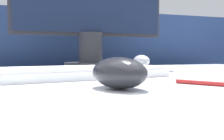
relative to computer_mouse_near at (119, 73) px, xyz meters
The scene contains 5 objects.
partition_panel 0.87m from the computer_mouse_near, 86.06° to the left, with size 5.00×0.03×1.02m.
computer_mouse_near is the anchor object (origin of this frame).
keyboard 0.19m from the computer_mouse_near, 96.39° to the left, with size 0.40×0.20×0.02m.
computer_mouse_far 0.66m from the computer_mouse_near, 61.47° to the left, with size 0.06×0.10×0.05m.
pen 0.16m from the computer_mouse_near, ahead, with size 0.08×0.12×0.01m.
Camera 1 is at (-0.19, -0.47, 0.83)m, focal length 42.00 mm.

